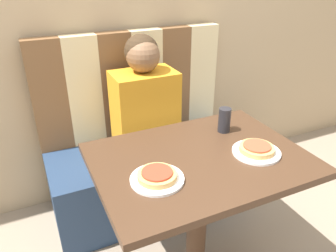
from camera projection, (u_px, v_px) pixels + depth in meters
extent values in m
cube|color=tan|center=(123.00, 6.00, 2.04)|extent=(7.00, 0.05, 2.60)
cube|color=navy|center=(147.00, 175.00, 2.26)|extent=(1.26, 0.56, 0.46)
cube|color=brown|center=(49.00, 97.00, 1.99)|extent=(0.21, 0.09, 0.71)
cube|color=beige|center=(84.00, 92.00, 2.07)|extent=(0.21, 0.09, 0.71)
cube|color=brown|center=(116.00, 87.00, 2.14)|extent=(0.21, 0.09, 0.71)
cube|color=beige|center=(146.00, 83.00, 2.22)|extent=(0.21, 0.09, 0.71)
cube|color=brown|center=(174.00, 78.00, 2.30)|extent=(0.21, 0.09, 0.71)
cube|color=beige|center=(200.00, 74.00, 2.38)|extent=(0.21, 0.09, 0.71)
cube|color=#422B1C|center=(200.00, 160.00, 1.47)|extent=(0.94, 0.69, 0.03)
cylinder|color=#422B1C|center=(197.00, 225.00, 1.64)|extent=(0.10, 0.10, 0.74)
cube|color=orange|center=(145.00, 111.00, 2.04)|extent=(0.38, 0.25, 0.51)
sphere|color=brown|center=(143.00, 56.00, 1.88)|extent=(0.20, 0.20, 0.20)
sphere|color=#382819|center=(141.00, 51.00, 1.89)|extent=(0.20, 0.20, 0.20)
cylinder|color=white|center=(157.00, 179.00, 1.30)|extent=(0.22, 0.22, 0.01)
cylinder|color=white|center=(256.00, 152.00, 1.48)|extent=(0.22, 0.22, 0.01)
cylinder|color=tan|center=(157.00, 176.00, 1.29)|extent=(0.16, 0.16, 0.02)
cylinder|color=#B73823|center=(157.00, 172.00, 1.28)|extent=(0.12, 0.12, 0.01)
cylinder|color=tan|center=(257.00, 149.00, 1.47)|extent=(0.16, 0.16, 0.02)
cylinder|color=#AD472D|center=(257.00, 146.00, 1.47)|extent=(0.12, 0.12, 0.01)
cylinder|color=#232328|center=(224.00, 120.00, 1.65)|extent=(0.06, 0.06, 0.13)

